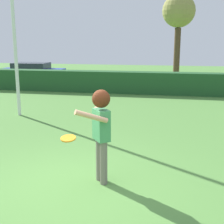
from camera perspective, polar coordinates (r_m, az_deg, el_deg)
ground_plane at (r=5.98m, az=-7.35°, el=-13.46°), size 60.00×60.00×0.00m
person at (r=5.75m, az=-2.06°, el=-2.31°), size 0.57×0.80×1.79m
frisbee at (r=5.20m, az=-8.02°, el=-4.78°), size 0.25×0.25×0.07m
lamppost at (r=11.64m, az=-17.81°, el=18.33°), size 0.24×0.24×7.09m
hedge_row at (r=16.13m, az=4.99°, el=5.39°), size 27.81×0.90×1.10m
parked_car_blue at (r=21.35m, az=-14.52°, el=7.22°), size 4.29×1.99×1.25m
willow_tree at (r=21.63m, az=12.11°, el=17.26°), size 2.14×2.14×5.62m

